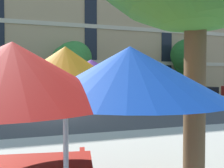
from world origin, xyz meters
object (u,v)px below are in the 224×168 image
(sedan_red, at_px, (109,90))
(street_tree_middle, at_px, (72,60))
(sedan_green, at_px, (17,92))
(patio_umbrella, at_px, (65,73))
(street_tree_right, at_px, (186,57))
(sedan_black, at_px, (186,89))

(sedan_red, relative_size, street_tree_middle, 0.92)
(sedan_red, bearing_deg, street_tree_middle, 119.26)
(sedan_green, bearing_deg, sedan_red, 0.00)
(patio_umbrella, bearing_deg, sedan_red, 71.77)
(sedan_red, relative_size, street_tree_right, 0.82)
(street_tree_middle, xyz_separation_m, patio_umbrella, (-2.14, -16.34, -1.34))
(street_tree_middle, bearing_deg, sedan_black, -23.95)
(sedan_red, distance_m, sedan_black, 6.15)
(sedan_red, distance_m, patio_umbrella, 13.41)
(street_tree_right, bearing_deg, patio_umbrella, -128.16)
(sedan_red, bearing_deg, patio_umbrella, -108.23)
(sedan_green, relative_size, patio_umbrella, 1.27)
(sedan_black, bearing_deg, patio_umbrella, -129.14)
(sedan_black, distance_m, street_tree_right, 5.09)
(sedan_black, height_order, street_tree_right, street_tree_right)
(sedan_green, relative_size, sedan_red, 1.00)
(sedan_red, bearing_deg, sedan_black, 0.00)
(sedan_black, bearing_deg, sedan_red, 180.00)
(sedan_green, distance_m, street_tree_middle, 5.75)
(sedan_black, xyz_separation_m, street_tree_right, (2.42, 3.54, 2.75))
(sedan_black, bearing_deg, street_tree_middle, 156.05)
(street_tree_middle, bearing_deg, patio_umbrella, -97.47)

